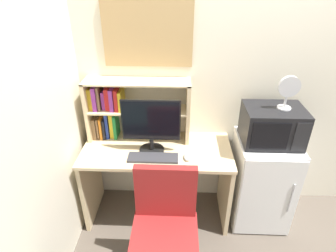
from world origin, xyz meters
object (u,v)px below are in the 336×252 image
(monitor, at_px, (151,124))
(mini_fridge, at_px, (261,181))
(keyboard, at_px, (153,158))
(computer_mouse, at_px, (187,157))
(hutch_bookshelf, at_px, (121,107))
(desk_fan, at_px, (288,90))
(wall_corkboard, at_px, (148,34))
(desk_chair, at_px, (165,239))
(microwave, at_px, (272,125))

(monitor, height_order, mini_fridge, monitor)
(monitor, relative_size, keyboard, 1.17)
(keyboard, distance_m, computer_mouse, 0.29)
(mini_fridge, bearing_deg, monitor, -177.78)
(hutch_bookshelf, relative_size, mini_fridge, 1.06)
(desk_fan, bearing_deg, wall_corkboard, 165.86)
(mini_fridge, height_order, desk_chair, desk_chair)
(monitor, xyz_separation_m, wall_corkboard, (-0.04, 0.32, 0.66))
(mini_fridge, relative_size, microwave, 1.80)
(wall_corkboard, bearing_deg, computer_mouse, -50.72)
(keyboard, relative_size, desk_chair, 0.43)
(computer_mouse, relative_size, mini_fridge, 0.12)
(microwave, height_order, desk_fan, desk_fan)
(desk_chair, relative_size, wall_corkboard, 1.31)
(hutch_bookshelf, height_order, desk_chair, hutch_bookshelf)
(desk_fan, xyz_separation_m, wall_corkboard, (-1.11, 0.28, 0.36))
(mini_fridge, distance_m, wall_corkboard, 1.67)
(computer_mouse, bearing_deg, monitor, 160.96)
(keyboard, xyz_separation_m, wall_corkboard, (-0.06, 0.44, 0.92))
(microwave, bearing_deg, keyboard, -170.53)
(wall_corkboard, bearing_deg, keyboard, -82.39)
(desk_fan, xyz_separation_m, desk_chair, (-0.93, -0.68, -0.92))
(hutch_bookshelf, xyz_separation_m, microwave, (1.30, -0.18, -0.06))
(desk_chair, distance_m, wall_corkboard, 1.61)
(keyboard, relative_size, microwave, 0.87)
(computer_mouse, distance_m, wall_corkboard, 1.06)
(monitor, distance_m, mini_fridge, 1.18)
(microwave, bearing_deg, computer_mouse, -168.04)
(computer_mouse, height_order, desk_chair, desk_chair)
(mini_fridge, height_order, wall_corkboard, wall_corkboard)
(microwave, relative_size, desk_fan, 1.74)
(keyboard, distance_m, desk_fan, 1.20)
(hutch_bookshelf, relative_size, keyboard, 2.20)
(computer_mouse, height_order, mini_fridge, mini_fridge)
(monitor, distance_m, microwave, 1.01)
(hutch_bookshelf, distance_m, computer_mouse, 0.74)
(mini_fridge, xyz_separation_m, wall_corkboard, (-1.05, 0.28, 1.27))
(keyboard, xyz_separation_m, desk_fan, (1.05, 0.16, 0.56))
(computer_mouse, bearing_deg, desk_chair, -107.14)
(hutch_bookshelf, height_order, keyboard, hutch_bookshelf)
(computer_mouse, xyz_separation_m, microwave, (0.70, 0.15, 0.23))
(monitor, bearing_deg, desk_fan, 1.95)
(microwave, relative_size, wall_corkboard, 0.65)
(computer_mouse, distance_m, mini_fridge, 0.80)
(keyboard, distance_m, microwave, 1.03)
(hutch_bookshelf, bearing_deg, desk_chair, -63.39)
(desk_fan, distance_m, wall_corkboard, 1.20)
(keyboard, bearing_deg, desk_chair, -76.63)
(keyboard, height_order, microwave, microwave)
(keyboard, bearing_deg, monitor, 99.87)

